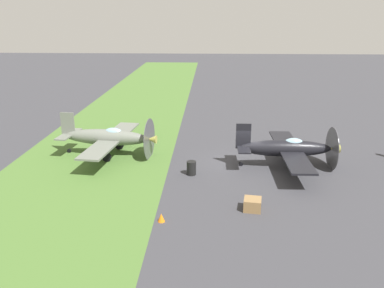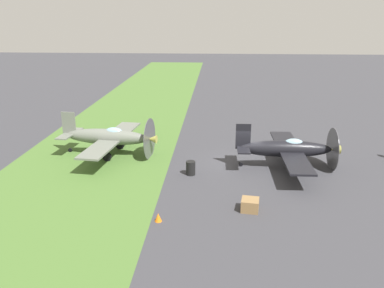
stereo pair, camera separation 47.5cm
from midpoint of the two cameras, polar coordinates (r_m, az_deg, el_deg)
ground_plane at (r=27.99m, az=7.42°, el=-2.81°), size 160.00×160.00×0.00m
grass_verge at (r=29.18m, az=-13.42°, el=-2.29°), size 120.00×11.00×0.01m
airplane_lead at (r=27.54m, az=13.79°, el=-0.67°), size 8.67×6.90×3.11m
airplane_wingman at (r=29.76m, az=-11.25°, el=0.99°), size 9.05×7.18×3.21m
fuel_drum at (r=25.80m, az=0.33°, el=-3.42°), size 0.60×0.60×0.90m
supply_crate at (r=21.57m, az=8.85°, el=-8.52°), size 1.02×1.02×0.64m
runway_marker_cone at (r=20.38m, az=-4.14°, el=-10.31°), size 0.36×0.36×0.44m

